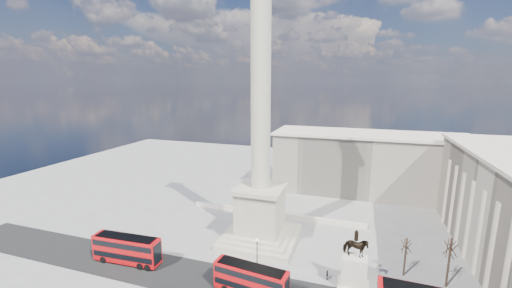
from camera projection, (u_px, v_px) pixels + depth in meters
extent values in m
plane|color=gray|center=(252.00, 252.00, 56.78)|extent=(180.00, 180.00, 0.00)
cube|color=#B6AF97|center=(260.00, 237.00, 61.34)|extent=(14.00, 14.00, 1.00)
cube|color=#B6AF97|center=(260.00, 233.00, 61.19)|extent=(12.00, 12.00, 0.50)
cube|color=#B6AF97|center=(260.00, 231.00, 61.09)|extent=(10.00, 10.00, 0.50)
cube|color=#B6AF97|center=(260.00, 210.00, 60.26)|extent=(8.00, 8.00, 8.00)
cube|color=#B6AF97|center=(260.00, 188.00, 59.40)|extent=(9.00, 9.00, 0.80)
cylinder|color=#BCB49B|center=(261.00, 96.00, 56.01)|extent=(3.60, 3.60, 34.00)
cube|color=beige|center=(275.00, 214.00, 71.57)|extent=(40.00, 0.60, 1.10)
cube|color=#C0B39D|center=(368.00, 164.00, 86.34)|extent=(50.00, 16.00, 16.00)
cube|color=beige|center=(370.00, 134.00, 84.72)|extent=(51.00, 17.00, 0.60)
cube|color=#BB090D|center=(127.00, 249.00, 52.96)|extent=(11.89, 3.25, 4.33)
cube|color=black|center=(127.00, 253.00, 53.11)|extent=(11.42, 3.29, 0.96)
cube|color=black|center=(126.00, 243.00, 52.74)|extent=(11.42, 3.29, 0.96)
cube|color=black|center=(126.00, 237.00, 52.53)|extent=(10.70, 2.93, 0.06)
cylinder|color=black|center=(109.00, 256.00, 54.36)|extent=(1.31, 2.85, 1.18)
cylinder|color=black|center=(145.00, 262.00, 52.48)|extent=(1.31, 2.85, 1.18)
cylinder|color=black|center=(152.00, 263.00, 52.12)|extent=(1.31, 2.85, 1.18)
cube|color=#BB090D|center=(251.00, 279.00, 45.04)|extent=(11.22, 3.71, 4.05)
cube|color=black|center=(251.00, 284.00, 45.18)|extent=(10.78, 3.72, 0.90)
cube|color=black|center=(251.00, 273.00, 44.83)|extent=(10.78, 3.72, 0.90)
cube|color=black|center=(251.00, 266.00, 44.64)|extent=(10.09, 3.34, 0.06)
cylinder|color=black|center=(229.00, 284.00, 46.88)|extent=(1.38, 2.73, 1.10)
cylinder|color=black|center=(257.00, 272.00, 50.24)|extent=(0.41, 0.41, 0.47)
cylinder|color=black|center=(257.00, 258.00, 49.74)|extent=(0.15, 0.15, 5.63)
cylinder|color=black|center=(257.00, 242.00, 49.20)|extent=(0.28, 0.28, 0.28)
sphere|color=silver|center=(257.00, 240.00, 49.14)|extent=(0.53, 0.53, 0.53)
cube|color=beige|center=(353.00, 285.00, 47.05)|extent=(4.49, 3.37, 0.56)
cube|color=beige|center=(354.00, 272.00, 46.62)|extent=(3.59, 2.47, 4.94)
imported|color=black|center=(356.00, 247.00, 45.85)|extent=(3.68, 1.85, 3.03)
cylinder|color=black|center=(356.00, 236.00, 45.49)|extent=(0.56, 0.56, 1.35)
sphere|color=black|center=(357.00, 231.00, 45.35)|extent=(0.40, 0.40, 0.40)
cylinder|color=#332319|center=(449.00, 263.00, 46.38)|extent=(0.32, 0.32, 7.92)
cylinder|color=#332319|center=(405.00, 257.00, 49.30)|extent=(0.29, 0.29, 6.39)
cylinder|color=#332319|center=(490.00, 226.00, 58.36)|extent=(0.34, 0.34, 7.86)
imported|color=black|center=(327.00, 275.00, 48.71)|extent=(0.54, 0.96, 1.55)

